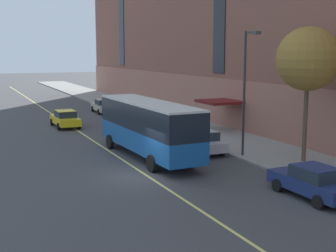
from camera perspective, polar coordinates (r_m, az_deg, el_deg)
name	(u,v)px	position (r m, az deg, el deg)	size (l,w,h in m)	color
ground_plane	(145,175)	(26.25, -2.77, -6.04)	(260.00, 260.00, 0.00)	#424244
sidewalk	(260,149)	(33.38, 11.10, -2.78)	(5.85, 160.00, 0.15)	gray
city_bus	(148,126)	(30.05, -2.46, 0.05)	(3.03, 11.41, 3.68)	#19569E
parked_car_navy_0	(313,182)	(23.17, 17.21, -6.50)	(1.98, 4.62, 1.56)	navy
parked_car_silver_2	(202,141)	(31.98, 4.17, -1.86)	(1.89, 4.42, 1.56)	#B7B7BC
parked_car_champagne_3	(104,106)	(52.97, -7.86, 2.45)	(2.14, 4.71, 1.56)	#BCAD89
parked_car_darkgray_4	(135,118)	(43.34, -4.07, 1.04)	(2.12, 4.82, 1.56)	#4C4C51
parked_car_darkgray_7	(164,128)	(37.58, -0.46, -0.19)	(2.03, 4.61, 1.56)	#4C4C51
taxi_cab	(65,119)	(43.55, -12.43, 0.88)	(2.10, 4.70, 1.56)	yellow
street_tree_mid_block	(308,59)	(29.43, 16.71, 7.79)	(3.85, 3.85, 8.17)	brown
street_lamp	(246,82)	(30.11, 9.52, 5.33)	(0.36, 1.48, 7.96)	#2D2D30
lane_centerline	(128,164)	(28.99, -4.84, -4.60)	(0.16, 140.00, 0.01)	#E0D66B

